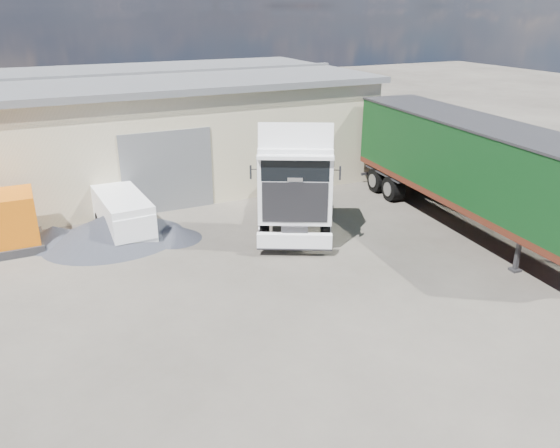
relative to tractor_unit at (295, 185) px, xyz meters
name	(u,v)px	position (x,y,z in m)	size (l,w,h in m)	color
ground	(317,303)	(-1.92, -5.38, -2.00)	(120.00, 120.00, 0.00)	#282521
warehouse	(56,134)	(-7.92, 10.61, 0.66)	(30.60, 12.60, 5.42)	beige
brick_boundary_wall	(469,170)	(9.58, 0.62, -0.75)	(0.35, 26.00, 2.50)	brown
tractor_unit	(295,185)	(0.00, 0.00, 0.00)	(5.58, 7.41, 4.76)	black
box_trailer	(468,162)	(6.68, -2.20, 0.68)	(3.98, 13.43, 4.40)	#2D2D30
panel_van	(124,215)	(-6.26, 2.63, -1.17)	(1.86, 4.05, 1.62)	black
gravel_heap	(111,227)	(-6.84, 2.32, -1.47)	(6.87, 6.08, 1.15)	#1F222A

